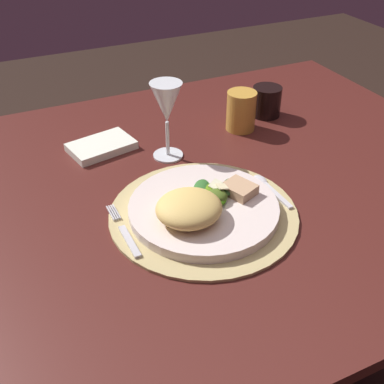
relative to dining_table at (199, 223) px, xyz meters
The scene contains 13 objects.
ground_plane 0.60m from the dining_table, ahead, with size 6.00×6.00×0.00m, color black.
dining_table is the anchor object (origin of this frame).
placemat 0.16m from the dining_table, 112.27° to the right, with size 0.35×0.35×0.01m, color tan.
dinner_plate 0.17m from the dining_table, 112.27° to the right, with size 0.28×0.28×0.02m, color silver.
pasta_serving 0.22m from the dining_table, 122.81° to the right, with size 0.12×0.11×0.04m, color #E4BF66.
salad_greens 0.17m from the dining_table, 97.67° to the right, with size 0.10×0.10×0.03m.
bread_piece 0.18m from the dining_table, 71.81° to the right, with size 0.06×0.05×0.02m, color tan.
fork 0.25m from the dining_table, 152.53° to the right, with size 0.01×0.15×0.00m.
spoon 0.18m from the dining_table, 37.38° to the right, with size 0.02×0.12×0.01m.
napkin 0.28m from the dining_table, 124.76° to the left, with size 0.14×0.09×0.02m, color white.
wine_glass 0.26m from the dining_table, 99.31° to the left, with size 0.07×0.07×0.17m.
amber_tumbler 0.30m from the dining_table, 41.37° to the left, with size 0.07×0.07×0.09m, color gold.
dark_tumbler 0.38m from the dining_table, 35.67° to the left, with size 0.07×0.07×0.08m, color black.
Camera 1 is at (-0.36, -0.73, 1.25)m, focal length 44.89 mm.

